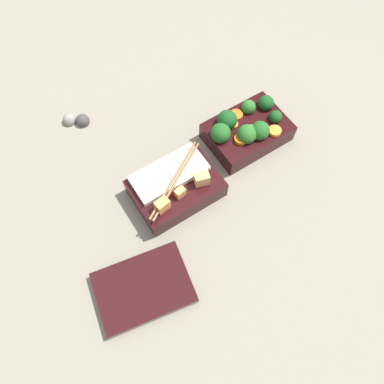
{
  "coord_description": "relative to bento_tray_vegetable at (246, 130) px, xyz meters",
  "views": [
    {
      "loc": [
        0.26,
        0.34,
        0.7
      ],
      "look_at": [
        0.08,
        0.06,
        0.04
      ],
      "focal_mm": 35.0,
      "sensor_mm": 36.0,
      "label": 1
    }
  ],
  "objects": [
    {
      "name": "bento_tray_rice",
      "position": [
        0.2,
        0.03,
        -0.01
      ],
      "size": [
        0.17,
        0.12,
        0.07
      ],
      "color": "black",
      "rests_on": "ground_plane"
    },
    {
      "name": "bento_tray_vegetable",
      "position": [
        0.0,
        0.0,
        0.0
      ],
      "size": [
        0.17,
        0.12,
        0.08
      ],
      "color": "black",
      "rests_on": "ground_plane"
    },
    {
      "name": "pebble_0",
      "position": [
        0.29,
        -0.24,
        -0.03
      ],
      "size": [
        0.03,
        0.03,
        0.03
      ],
      "primitive_type": "sphere",
      "color": "#474442",
      "rests_on": "ground_plane"
    },
    {
      "name": "ground_plane",
      "position": [
        0.11,
        0.01,
        -0.03
      ],
      "size": [
        3.0,
        3.0,
        0.0
      ],
      "primitive_type": "plane",
      "color": "gray"
    },
    {
      "name": "pebble_1",
      "position": [
        0.31,
        -0.26,
        -0.03
      ],
      "size": [
        0.03,
        0.03,
        0.03
      ],
      "primitive_type": "sphere",
      "color": "gray",
      "rests_on": "ground_plane"
    },
    {
      "name": "bento_lid",
      "position": [
        0.36,
        0.17,
        -0.02
      ],
      "size": [
        0.19,
        0.15,
        0.02
      ],
      "primitive_type": "cube",
      "rotation": [
        0.0,
        0.0,
        -0.19
      ],
      "color": "black",
      "rests_on": "ground_plane"
    }
  ]
}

